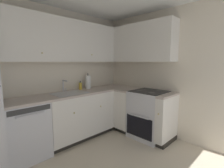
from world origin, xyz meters
TOP-DOWN VIEW (x-y plane):
  - wall_back at (0.00, 1.55)m, footprint 3.52×0.05m
  - wall_right at (1.73, 0.00)m, footprint 0.05×3.14m
  - dishwasher at (-0.51, 1.22)m, footprint 0.60×0.63m
  - lower_cabinets_back at (0.45, 1.22)m, footprint 1.31×0.62m
  - countertop_back at (0.45, 1.22)m, footprint 2.52×0.60m
  - lower_cabinets_right at (1.41, 0.49)m, footprint 0.62×1.10m
  - countertop_right at (1.41, 0.49)m, footprint 0.60×1.10m
  - oven_range at (1.43, 0.28)m, footprint 0.68×0.62m
  - upper_cabinets_back at (0.29, 1.36)m, footprint 2.20×0.34m
  - upper_cabinets_right at (1.55, 0.70)m, footprint 0.32×1.64m
  - sink at (0.26, 1.19)m, footprint 0.58×0.40m
  - faucet at (0.26, 1.40)m, footprint 0.07×0.16m
  - soap_bottle at (0.63, 1.40)m, footprint 0.06×0.06m
  - paper_towel_roll at (0.81, 1.38)m, footprint 0.11×0.11m

SIDE VIEW (x-z plane):
  - dishwasher at x=-0.51m, z-range 0.00..0.86m
  - lower_cabinets_back at x=0.45m, z-range 0.00..0.87m
  - lower_cabinets_right at x=1.41m, z-range 0.00..0.87m
  - oven_range at x=1.43m, z-range -0.07..0.98m
  - sink at x=0.26m, z-range 0.81..0.91m
  - countertop_back at x=0.45m, z-range 0.86..0.90m
  - countertop_right at x=1.41m, z-range 0.86..0.90m
  - soap_bottle at x=0.63m, z-range 0.89..1.06m
  - faucet at x=0.26m, z-range 0.92..1.14m
  - paper_towel_roll at x=0.81m, z-range 0.87..1.20m
  - wall_back at x=0.00m, z-range 0.00..2.43m
  - wall_right at x=1.73m, z-range 0.00..2.43m
  - upper_cabinets_back at x=0.29m, z-range 1.46..2.21m
  - upper_cabinets_right at x=1.55m, z-range 1.46..2.21m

